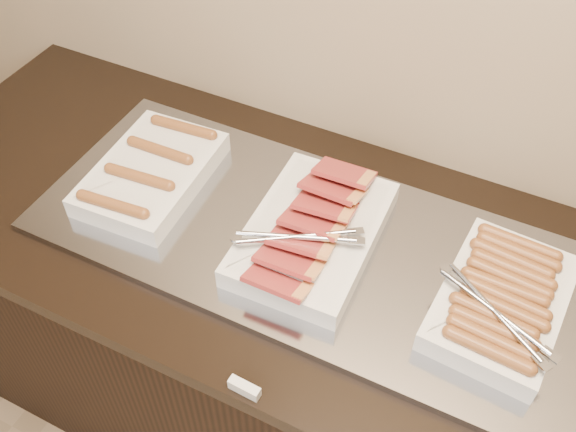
% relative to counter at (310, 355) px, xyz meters
% --- Properties ---
extents(counter, '(2.06, 0.76, 0.90)m').
position_rel_counter_xyz_m(counter, '(0.00, 0.00, 0.00)').
color(counter, black).
rests_on(counter, ground).
extents(warming_tray, '(1.20, 0.50, 0.02)m').
position_rel_counter_xyz_m(warming_tray, '(-0.01, 0.00, 0.46)').
color(warming_tray, '#969AA4').
rests_on(warming_tray, counter).
extents(dish_left, '(0.24, 0.35, 0.07)m').
position_rel_counter_xyz_m(dish_left, '(-0.41, -0.00, 0.50)').
color(dish_left, silver).
rests_on(dish_left, warming_tray).
extents(dish_center, '(0.27, 0.40, 0.09)m').
position_rel_counter_xyz_m(dish_center, '(-0.01, -0.00, 0.50)').
color(dish_center, silver).
rests_on(dish_center, warming_tray).
extents(dish_right, '(0.26, 0.34, 0.08)m').
position_rel_counter_xyz_m(dish_right, '(0.39, -0.00, 0.50)').
color(dish_right, silver).
rests_on(dish_right, warming_tray).
extents(label_holder, '(0.06, 0.02, 0.02)m').
position_rel_counter_xyz_m(label_holder, '(0.03, -0.36, 0.46)').
color(label_holder, silver).
rests_on(label_holder, counter).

